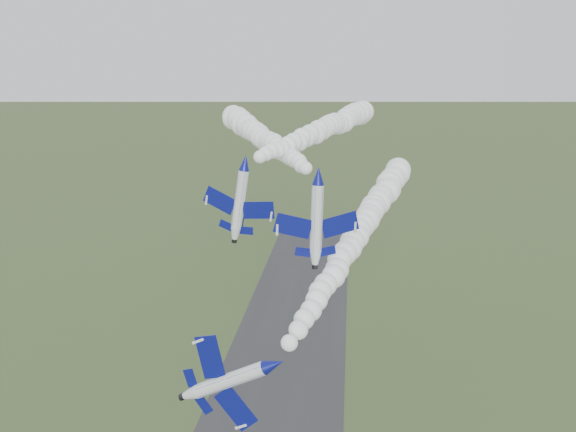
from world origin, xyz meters
name	(u,v)px	position (x,y,z in m)	size (l,w,h in m)	color
runway	(269,428)	(0.00, 30.00, 0.02)	(24.00, 260.00, 0.04)	#303033
jet_lead	(274,365)	(5.29, -6.44, 29.56)	(5.50, 12.42, 9.19)	silver
smoke_trail_jet_lead	(362,228)	(14.14, 35.20, 32.62)	(5.31, 79.42, 5.31)	white
jet_pair_left	(245,163)	(-1.43, 18.54, 45.24)	(10.09, 11.95, 3.24)	silver
smoke_trail_jet_pair_left	(324,129)	(7.30, 53.19, 46.25)	(4.91, 65.66, 4.91)	white
jet_pair_right	(319,176)	(8.15, 18.05, 43.76)	(11.37, 13.14, 3.34)	silver
smoke_trail_jet_pair_right	(260,135)	(-4.61, 55.34, 44.71)	(5.31, 72.12, 5.31)	white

